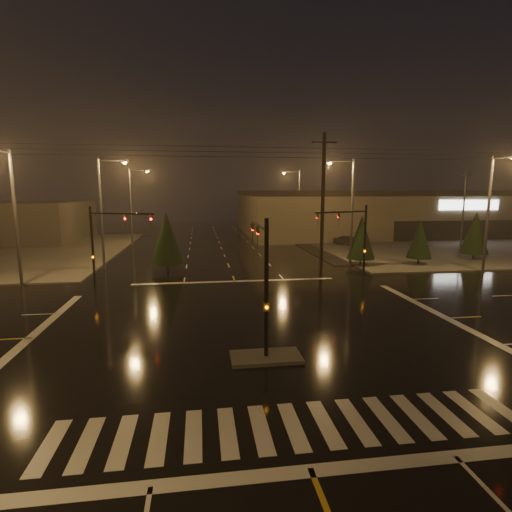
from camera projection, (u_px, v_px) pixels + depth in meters
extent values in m
plane|color=black|center=(253.00, 327.00, 20.93)|extent=(140.00, 140.00, 0.00)
cube|color=#47443F|center=(442.00, 243.00, 54.40)|extent=(36.00, 36.00, 0.12)
cube|color=#47443F|center=(266.00, 357.00, 17.01)|extent=(3.00, 1.60, 0.15)
cube|color=beige|center=(293.00, 426.00, 12.13)|extent=(15.00, 2.60, 0.01)
cube|color=beige|center=(311.00, 471.00, 10.18)|extent=(16.00, 0.50, 0.01)
cube|color=beige|center=(235.00, 281.00, 31.68)|extent=(16.00, 0.50, 0.01)
cube|color=black|center=(485.00, 245.00, 53.15)|extent=(50.00, 24.00, 0.08)
cube|color=#655C48|center=(415.00, 212.00, 70.19)|extent=(60.00, 28.00, 7.00)
cube|color=black|center=(416.00, 193.00, 69.66)|extent=(60.20, 28.20, 0.80)
cube|color=white|center=(469.00, 205.00, 56.13)|extent=(9.00, 0.20, 1.40)
cube|color=black|center=(467.00, 230.00, 56.76)|extent=(22.00, 0.15, 2.80)
cylinder|color=black|center=(266.00, 290.00, 16.54)|extent=(0.18, 0.18, 6.00)
cylinder|color=black|center=(258.00, 226.00, 18.34)|extent=(0.12, 4.50, 0.12)
imported|color=#594707|center=(253.00, 223.00, 20.33)|extent=(0.16, 0.20, 1.00)
cube|color=#594707|center=(266.00, 307.00, 16.65)|extent=(0.25, 0.18, 0.35)
cylinder|color=black|center=(365.00, 242.00, 32.17)|extent=(0.18, 0.18, 6.00)
cylinder|color=black|center=(342.00, 212.00, 30.61)|extent=(4.74, 1.82, 0.12)
imported|color=#594707|center=(318.00, 213.00, 29.57)|extent=(0.24, 0.22, 1.00)
cube|color=#594707|center=(364.00, 251.00, 32.28)|extent=(0.25, 0.18, 0.35)
cylinder|color=black|center=(93.00, 247.00, 29.26)|extent=(0.18, 0.18, 6.00)
cylinder|color=black|center=(122.00, 214.00, 28.35)|extent=(4.74, 1.82, 0.12)
imported|color=#594707|center=(151.00, 215.00, 27.90)|extent=(0.24, 0.22, 1.00)
cube|color=#594707|center=(93.00, 257.00, 29.37)|extent=(0.25, 0.18, 0.35)
cylinder|color=#38383A|center=(101.00, 214.00, 36.13)|extent=(0.24, 0.24, 10.00)
cylinder|color=#38383A|center=(112.00, 160.00, 35.53)|extent=(2.40, 0.14, 0.14)
cube|color=#38383A|center=(125.00, 161.00, 35.69)|extent=(0.70, 0.30, 0.18)
sphere|color=orange|center=(125.00, 163.00, 35.71)|extent=(0.32, 0.32, 0.32)
cylinder|color=#38383A|center=(131.00, 208.00, 51.77)|extent=(0.24, 0.24, 10.00)
cylinder|color=#38383A|center=(138.00, 170.00, 51.17)|extent=(2.40, 0.14, 0.14)
cube|color=#38383A|center=(147.00, 170.00, 51.33)|extent=(0.70, 0.30, 0.18)
sphere|color=orange|center=(147.00, 171.00, 51.35)|extent=(0.32, 0.32, 0.32)
cylinder|color=#38383A|center=(352.00, 214.00, 37.37)|extent=(0.24, 0.24, 10.00)
cylinder|color=#38383A|center=(341.00, 161.00, 36.43)|extent=(2.40, 0.14, 0.14)
cube|color=#38383A|center=(330.00, 162.00, 36.29)|extent=(0.70, 0.30, 0.18)
sphere|color=orange|center=(330.00, 163.00, 36.31)|extent=(0.32, 0.32, 0.32)
cylinder|color=#38383A|center=(299.00, 206.00, 56.91)|extent=(0.24, 0.24, 10.00)
cylinder|color=#38383A|center=(292.00, 172.00, 55.98)|extent=(2.40, 0.14, 0.14)
cube|color=#38383A|center=(284.00, 172.00, 55.83)|extent=(0.70, 0.30, 0.18)
sphere|color=orange|center=(284.00, 173.00, 55.86)|extent=(0.32, 0.32, 0.32)
cylinder|color=#38383A|center=(16.00, 220.00, 29.15)|extent=(0.24, 0.24, 10.00)
cylinder|color=#38383A|center=(1.00, 151.00, 27.21)|extent=(0.14, 2.40, 0.14)
cylinder|color=#38383A|center=(488.00, 216.00, 34.42)|extent=(0.24, 0.24, 10.00)
cylinder|color=#38383A|center=(504.00, 157.00, 32.48)|extent=(0.14, 2.40, 0.14)
cylinder|color=black|center=(323.00, 204.00, 34.77)|extent=(0.32, 0.32, 12.00)
cube|color=black|center=(324.00, 142.00, 33.93)|extent=(2.20, 0.12, 0.12)
cylinder|color=black|center=(360.00, 262.00, 38.37)|extent=(0.18, 0.18, 0.70)
cone|color=black|center=(361.00, 237.00, 37.99)|extent=(2.65, 2.65, 4.14)
cylinder|color=black|center=(418.00, 261.00, 38.68)|extent=(0.18, 0.18, 0.70)
cone|color=black|center=(420.00, 239.00, 38.33)|extent=(2.35, 2.35, 3.67)
cylinder|color=black|center=(473.00, 257.00, 41.50)|extent=(0.18, 0.18, 0.70)
cone|color=black|center=(475.00, 233.00, 41.10)|extent=(2.77, 2.77, 4.33)
cylinder|color=black|center=(168.00, 267.00, 35.63)|extent=(0.18, 0.18, 0.70)
cone|color=black|center=(167.00, 238.00, 35.20)|extent=(2.95, 2.95, 4.61)
imported|color=black|center=(349.00, 241.00, 52.19)|extent=(3.69, 4.31, 1.40)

